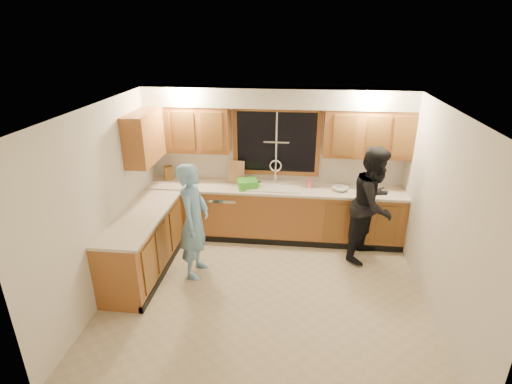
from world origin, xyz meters
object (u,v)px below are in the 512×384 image
Objects in this scene: dishwasher at (224,213)px; woman at (373,204)px; man at (194,221)px; sink at (274,190)px; bowl at (341,189)px; soap_bottle at (309,182)px; stove at (128,266)px; dish_crate at (247,184)px; knife_block at (169,173)px.

woman is at bearing -10.71° from dishwasher.
man reaches higher than dishwasher.
woman is (1.52, -0.46, 0.02)m from sink.
man reaches higher than bowl.
soap_bottle is at bearing 170.18° from bowl.
soap_bottle is at bearing 2.57° from dishwasher.
man is at bearing 38.68° from stove.
bowl reaches higher than dishwasher.
dishwasher is 3.43× the size of bowl.
soap_bottle reaches higher than bowl.
dish_crate is at bearing -11.01° from dishwasher.
soap_bottle is at bearing -47.28° from man.
knife_block is at bearing 175.89° from sink.
man is at bearing -85.59° from knife_block.
knife_block is 0.80× the size of dish_crate.
sink reaches higher than bowl.
woman is 5.86× the size of dish_crate.
woman is 3.40m from knife_block.
bowl is at bearing 31.96° from stove.
stove is 3.41m from bowl.
dishwasher is at bearing 62.31° from stove.
knife_block is (-0.02, 1.96, 0.59)m from stove.
man reaches higher than knife_block.
bowl is at bearing -1.99° from sink.
dishwasher is 4.82× the size of soap_bottle.
knife_block is at bearing 176.67° from bowl.
dish_crate is at bearing -167.72° from sink.
soap_bottle is at bearing 4.93° from sink.
dishwasher is 1.17m from knife_block.
sink is 1.60m from man.
dish_crate is 1.27× the size of bowl.
sink is 0.51× the size of man.
dishwasher is 0.91× the size of stove.
dishwasher is at bearing -179.01° from sink.
stove is 2.27m from dish_crate.
man is 2.05m from soap_bottle.
soap_bottle is (1.61, 1.27, 0.16)m from man.
man reaches higher than soap_bottle.
dishwasher is at bearing 179.33° from bowl.
dishwasher is at bearing 110.31° from woman.
woman is at bearing -43.14° from bowl.
knife_block is 1.02× the size of bowl.
knife_block is at bearing 171.48° from dishwasher.
dishwasher is 0.46× the size of woman.
man is 9.88× the size of soap_bottle.
stove is at bearing -115.03° from knife_block.
knife_block reaches higher than stove.
stove is 3.70× the size of knife_block.
sink is at bearing -175.07° from soap_bottle.
dishwasher is 2.70× the size of dish_crate.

